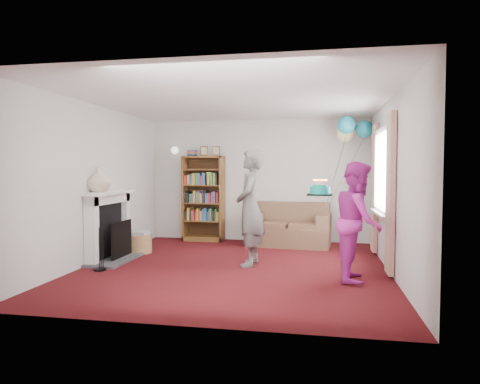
% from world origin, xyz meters
% --- Properties ---
extents(ground, '(5.00, 5.00, 0.00)m').
position_xyz_m(ground, '(0.00, 0.00, 0.00)').
color(ground, '#33070E').
rests_on(ground, ground).
extents(wall_back, '(4.50, 0.02, 2.50)m').
position_xyz_m(wall_back, '(0.00, 2.51, 1.25)').
color(wall_back, silver).
rests_on(wall_back, ground).
extents(wall_left, '(0.02, 5.00, 2.50)m').
position_xyz_m(wall_left, '(-2.26, 0.00, 1.25)').
color(wall_left, silver).
rests_on(wall_left, ground).
extents(wall_right, '(0.02, 5.00, 2.50)m').
position_xyz_m(wall_right, '(2.26, 0.00, 1.25)').
color(wall_right, silver).
rests_on(wall_right, ground).
extents(ceiling, '(4.50, 5.00, 0.01)m').
position_xyz_m(ceiling, '(0.00, 0.00, 2.50)').
color(ceiling, white).
rests_on(ceiling, wall_back).
extents(fireplace, '(0.55, 1.80, 1.12)m').
position_xyz_m(fireplace, '(-2.09, 0.19, 0.51)').
color(fireplace, '#3F3F42').
rests_on(fireplace, ground).
extents(window_bay, '(0.14, 2.02, 2.20)m').
position_xyz_m(window_bay, '(2.21, 0.60, 1.20)').
color(window_bay, white).
rests_on(window_bay, ground).
extents(wall_sconce, '(0.16, 0.23, 0.16)m').
position_xyz_m(wall_sconce, '(-1.75, 2.36, 1.88)').
color(wall_sconce, gold).
rests_on(wall_sconce, ground).
extents(bookcase, '(0.83, 0.42, 1.96)m').
position_xyz_m(bookcase, '(-1.10, 2.30, 0.86)').
color(bookcase, '#472B14').
rests_on(bookcase, ground).
extents(sofa, '(1.56, 0.82, 0.82)m').
position_xyz_m(sofa, '(0.69, 2.06, 0.31)').
color(sofa, brown).
rests_on(sofa, ground).
extents(wicker_basket, '(0.43, 0.43, 0.38)m').
position_xyz_m(wicker_basket, '(-1.87, 0.78, 0.18)').
color(wicker_basket, '#9D7149').
rests_on(wicker_basket, ground).
extents(person_striped, '(0.44, 0.66, 1.79)m').
position_xyz_m(person_striped, '(0.21, 0.16, 0.89)').
color(person_striped, black).
rests_on(person_striped, ground).
extents(person_magenta, '(0.66, 0.82, 1.58)m').
position_xyz_m(person_magenta, '(1.76, -0.46, 0.79)').
color(person_magenta, '#B12389').
rests_on(person_magenta, ground).
extents(birthday_cake, '(0.34, 0.34, 0.22)m').
position_xyz_m(birthday_cake, '(1.26, -0.19, 1.18)').
color(birthday_cake, black).
rests_on(birthday_cake, ground).
extents(balloons, '(0.88, 0.71, 1.80)m').
position_xyz_m(balloons, '(1.84, 1.90, 2.22)').
color(balloons, '#3F3F3F').
rests_on(balloons, ground).
extents(mantel_vase, '(0.47, 0.47, 0.38)m').
position_xyz_m(mantel_vase, '(-2.12, -0.15, 1.32)').
color(mantel_vase, beige).
rests_on(mantel_vase, fireplace).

